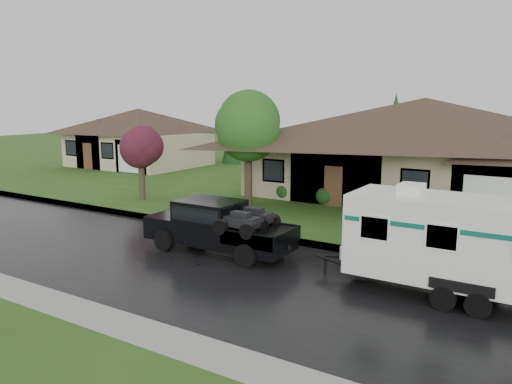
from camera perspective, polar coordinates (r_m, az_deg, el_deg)
ground at (r=18.10m, az=1.01°, el=-7.51°), size 140.00×140.00×0.00m
road at (r=16.50m, az=-2.60°, el=-9.29°), size 140.00×8.00×0.01m
curb at (r=19.96m, az=4.35°, el=-5.60°), size 140.00×0.50×0.15m
lawn at (r=31.55m, az=15.13°, el=-0.02°), size 140.00×26.00×0.15m
house_main at (r=29.44m, az=19.08°, el=5.96°), size 19.44×10.80×6.90m
house_far at (r=43.39m, az=-13.16°, el=6.66°), size 10.80×8.64×5.80m
tree_left_green at (r=26.04m, az=-0.90°, el=7.60°), size 3.62×3.62×5.99m
tree_red at (r=28.21m, az=-13.07°, el=5.04°), size 2.55×2.55×4.22m
shrub_row at (r=25.52m, az=15.75°, el=-1.12°), size 13.60×1.00×1.00m
pickup_truck at (r=18.63m, az=-4.60°, el=-3.73°), size 5.76×2.19×1.92m
travel_trailer at (r=15.14m, az=23.40°, el=-5.28°), size 7.10×2.50×3.19m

